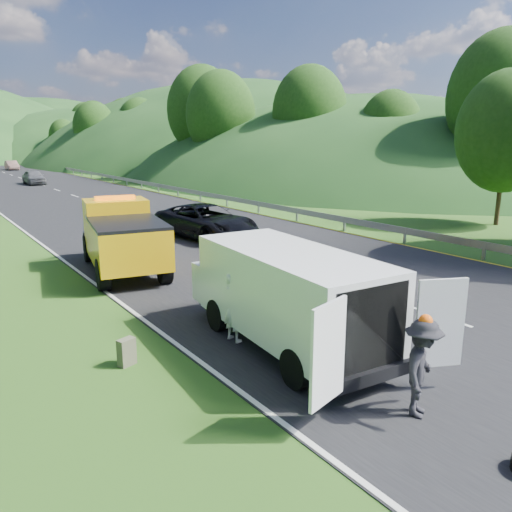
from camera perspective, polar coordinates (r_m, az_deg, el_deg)
ground at (r=14.14m, az=6.07°, el=-6.96°), size 320.00×320.00×0.00m
road_surface at (r=51.55m, az=-21.79°, el=7.01°), size 14.00×200.00×0.02m
guardrail at (r=65.48m, az=-18.16°, el=8.45°), size 0.06×140.00×1.52m
tree_line_right at (r=76.98m, az=-10.69°, el=9.52°), size 14.00×140.00×14.00m
tow_truck at (r=19.14m, az=-15.06°, el=2.17°), size 3.47×6.64×2.71m
white_van at (r=11.79m, az=3.44°, el=-4.17°), size 3.67×6.91×2.38m
woman at (r=12.52m, az=-2.55°, el=-9.66°), size 0.57×0.71×1.75m
child at (r=13.06m, az=0.93°, el=-8.65°), size 0.55×0.50×0.92m
worker at (r=9.93m, az=18.01°, el=-16.90°), size 1.36×1.15×1.82m
suitcase at (r=11.51m, az=-14.57°, el=-10.58°), size 0.43×0.32×0.62m
passing_suv at (r=25.08m, az=-5.69°, el=2.06°), size 3.61×6.29×1.65m
dist_car_a at (r=58.88m, az=-23.98°, el=7.48°), size 1.80×4.48×1.53m
dist_car_b at (r=86.48m, az=-26.08°, el=8.81°), size 1.50×4.29×1.41m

